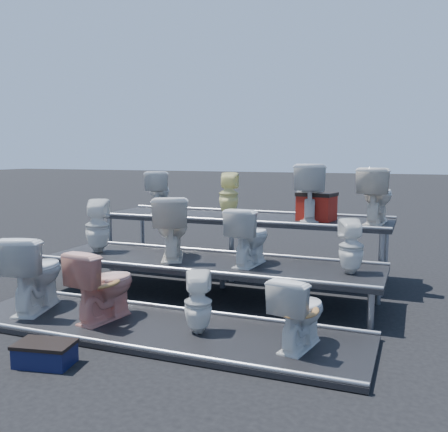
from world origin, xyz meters
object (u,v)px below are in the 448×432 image
(toilet_5, at_px, (171,227))
(toilet_9, at_px, (229,194))
(toilet_2, at_px, (198,303))
(toilet_7, at_px, (351,247))
(red_crate, at_px, (317,208))
(toilet_3, at_px, (299,311))
(toilet_4, at_px, (97,226))
(toilet_1, at_px, (103,284))
(toilet_10, at_px, (309,192))
(toilet_6, at_px, (249,236))
(toilet_8, at_px, (158,192))
(step_stool, at_px, (45,355))
(toilet_11, at_px, (376,195))
(toilet_0, at_px, (34,272))

(toilet_5, bearing_deg, toilet_9, -126.12)
(toilet_2, xyz_separation_m, toilet_7, (1.26, 1.30, 0.40))
(toilet_7, height_order, red_crate, red_crate)
(toilet_3, distance_m, toilet_4, 3.34)
(toilet_1, xyz_separation_m, toilet_10, (1.59, 2.60, 0.82))
(toilet_3, xyz_separation_m, toilet_6, (-0.91, 1.30, 0.41))
(toilet_8, relative_size, toilet_9, 1.01)
(step_stool, bearing_deg, red_crate, 55.68)
(toilet_4, height_order, step_stool, toilet_4)
(toilet_11, bearing_deg, toilet_1, 52.04)
(toilet_4, distance_m, toilet_9, 1.93)
(toilet_4, distance_m, toilet_5, 1.11)
(toilet_3, distance_m, step_stool, 2.22)
(toilet_0, height_order, toilet_6, toilet_6)
(toilet_5, height_order, toilet_6, toilet_5)
(toilet_4, relative_size, toilet_5, 0.89)
(toilet_2, distance_m, step_stool, 1.43)
(toilet_3, height_order, toilet_11, toilet_11)
(toilet_6, relative_size, toilet_8, 1.06)
(toilet_9, bearing_deg, toilet_2, 91.63)
(toilet_11, bearing_deg, toilet_8, 5.65)
(toilet_8, relative_size, toilet_10, 0.83)
(toilet_4, distance_m, red_crate, 2.98)
(toilet_2, relative_size, toilet_4, 0.84)
(toilet_4, xyz_separation_m, step_stool, (1.10, -2.33, -0.73))
(toilet_1, height_order, toilet_11, toilet_11)
(toilet_2, xyz_separation_m, toilet_10, (0.52, 2.60, 0.89))
(toilet_4, bearing_deg, toilet_6, 155.11)
(toilet_2, distance_m, toilet_9, 2.81)
(toilet_3, distance_m, toilet_10, 2.78)
(toilet_11, height_order, red_crate, toilet_11)
(toilet_10, distance_m, red_crate, 0.25)
(toilet_3, relative_size, step_stool, 1.41)
(toilet_4, bearing_deg, toilet_11, 175.69)
(toilet_2, height_order, toilet_4, toilet_4)
(toilet_9, xyz_separation_m, red_crate, (1.30, -0.02, -0.15))
(toilet_4, xyz_separation_m, toilet_8, (0.21, 1.30, 0.37))
(toilet_2, xyz_separation_m, toilet_3, (0.98, 0.00, 0.03))
(toilet_10, bearing_deg, toilet_2, 67.46)
(toilet_1, relative_size, toilet_3, 1.14)
(toilet_4, xyz_separation_m, toilet_6, (2.14, 0.00, -0.01))
(toilet_0, xyz_separation_m, toilet_10, (2.49, 2.60, 0.77))
(toilet_0, relative_size, toilet_9, 1.32)
(toilet_5, relative_size, toilet_11, 1.08)
(toilet_3, height_order, toilet_6, toilet_6)
(toilet_1, relative_size, toilet_8, 1.16)
(toilet_4, relative_size, toilet_8, 1.09)
(toilet_0, relative_size, toilet_11, 1.15)
(toilet_5, distance_m, toilet_9, 1.37)
(toilet_2, distance_m, toilet_5, 1.69)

